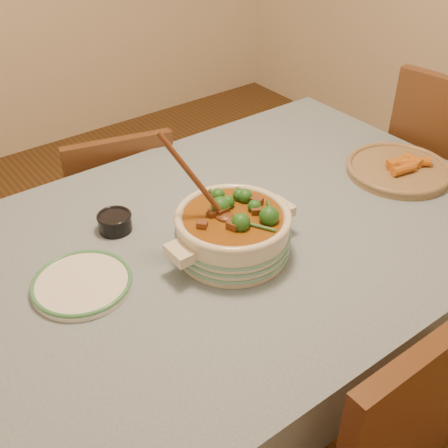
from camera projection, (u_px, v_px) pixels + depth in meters
name	position (u px, v px, depth m)	size (l,w,h in m)	color
floor	(223.00, 409.00, 1.95)	(4.50, 4.50, 0.00)	#452913
dining_table	(223.00, 262.00, 1.56)	(1.68, 1.08, 0.76)	#5A311D
stew_casserole	(233.00, 229.00, 1.41)	(0.37, 0.30, 0.35)	beige
white_plate	(82.00, 283.00, 1.34)	(0.25, 0.25, 0.02)	white
condiment_bowl	(115.00, 221.00, 1.52)	(0.12, 0.12, 0.05)	black
fried_plate	(398.00, 168.00, 1.76)	(0.39, 0.39, 0.05)	#977E53
chair_far	(121.00, 211.00, 2.14)	(0.46, 0.46, 0.81)	#543719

